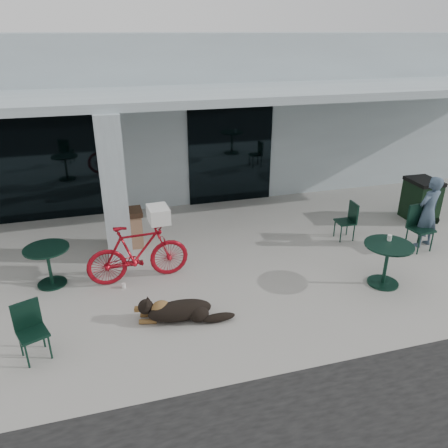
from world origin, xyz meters
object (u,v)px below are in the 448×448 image
object	(u,v)px
bicycle	(138,253)
person	(428,212)
cafe_table_near	(49,266)
cafe_chair_far_a	(421,229)
wheeled_bin	(421,200)
trash_receptacle	(131,228)
cafe_chair_near	(32,333)
cafe_table_far	(386,264)
cafe_chair_far_b	(345,221)
dog	(180,310)

from	to	relation	value
bicycle	person	bearing A→B (deg)	-95.91
bicycle	cafe_table_near	distance (m)	1.72
cafe_table_near	cafe_chair_far_a	distance (m)	7.93
bicycle	wheeled_bin	xyz separation A→B (m)	(7.36, 1.08, -0.05)
person	trash_receptacle	bearing A→B (deg)	-29.83
cafe_chair_far_a	bicycle	bearing A→B (deg)	170.02
cafe_table_near	cafe_chair_near	xyz separation A→B (m)	(-0.06, -2.16, 0.05)
cafe_chair_near	trash_receptacle	bearing A→B (deg)	41.11
cafe_table_far	person	size ratio (longest dim) A/B	0.55
cafe_chair_far_b	trash_receptacle	size ratio (longest dim) A/B	1.02
cafe_chair_far_a	wheeled_bin	distance (m)	1.87
dog	cafe_chair_far_a	size ratio (longest dim) A/B	1.23
bicycle	person	world-z (taller)	person
bicycle	wheeled_bin	distance (m)	7.44
cafe_chair_near	trash_receptacle	xyz separation A→B (m)	(1.74, 3.43, -0.01)
dog	wheeled_bin	bearing A→B (deg)	33.88
cafe_table_far	wheeled_bin	size ratio (longest dim) A/B	0.84
bicycle	trash_receptacle	world-z (taller)	bicycle
dog	trash_receptacle	distance (m)	3.16
bicycle	cafe_chair_far_a	size ratio (longest dim) A/B	1.93
dog	cafe_table_near	size ratio (longest dim) A/B	1.49
cafe_chair_far_a	cafe_chair_far_b	distance (m)	1.65
cafe_chair_far_b	person	xyz separation A→B (m)	(1.58, -0.81, 0.38)
bicycle	trash_receptacle	distance (m)	1.57
bicycle	cafe_table_far	distance (m)	4.82
bicycle	person	distance (m)	6.46
trash_receptacle	wheeled_bin	distance (m)	7.38
bicycle	trash_receptacle	size ratio (longest dim) A/B	2.24
cafe_chair_near	dog	bearing A→B (deg)	-13.86
cafe_chair_far_a	cafe_chair_far_b	xyz separation A→B (m)	(-1.34, 0.95, -0.06)
trash_receptacle	cafe_table_near	bearing A→B (deg)	-142.65
dog	cafe_chair_near	xyz separation A→B (m)	(-2.28, -0.33, 0.24)
cafe_chair_near	person	xyz separation A→B (m)	(8.19, 1.63, 0.38)
bicycle	cafe_chair_far_b	xyz separation A→B (m)	(4.87, 0.56, -0.15)
cafe_chair_far_a	cafe_chair_far_b	bearing A→B (deg)	138.19
cafe_table_near	cafe_table_far	xyz separation A→B (m)	(6.27, -1.75, 0.03)
dog	cafe_chair_far_b	distance (m)	4.83
bicycle	cafe_chair_near	world-z (taller)	bicycle
cafe_chair_far_b	dog	bearing A→B (deg)	-61.29
bicycle	wheeled_bin	world-z (taller)	bicycle
cafe_table_near	cafe_chair_far_b	xyz separation A→B (m)	(6.56, 0.28, 0.05)
cafe_chair_near	cafe_chair_far_b	bearing A→B (deg)	-1.86
bicycle	cafe_table_far	world-z (taller)	bicycle
cafe_table_near	cafe_chair_far_a	size ratio (longest dim) A/B	0.83
cafe_table_near	cafe_chair_near	bearing A→B (deg)	-91.69
cafe_chair_far_a	person	xyz separation A→B (m)	(0.24, 0.15, 0.32)
cafe_table_near	cafe_chair_far_b	size ratio (longest dim) A/B	0.94
bicycle	wheeled_bin	bearing A→B (deg)	-85.36
dog	cafe_chair_near	world-z (taller)	cafe_chair_near
wheeled_bin	cafe_chair_far_a	bearing A→B (deg)	-126.50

